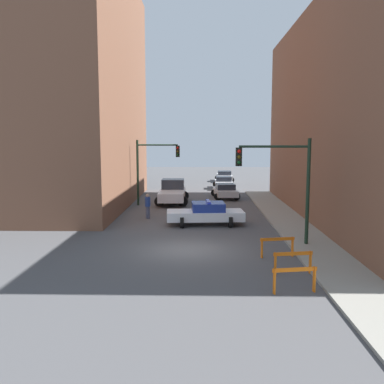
# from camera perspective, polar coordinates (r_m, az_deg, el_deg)

# --- Properties ---
(ground_plane) EXTENTS (120.00, 120.00, 0.00)m
(ground_plane) POSITION_cam_1_polar(r_m,az_deg,el_deg) (20.69, -0.67, -7.71)
(ground_plane) COLOR #4C4C4F
(sidewalk_right) EXTENTS (2.40, 44.00, 0.12)m
(sidewalk_right) POSITION_cam_1_polar(r_m,az_deg,el_deg) (21.39, 16.31, -7.35)
(sidewalk_right) COLOR gray
(sidewalk_right) RESTS_ON ground_plane
(building_corner_left) EXTENTS (14.00, 20.00, 18.22)m
(building_corner_left) POSITION_cam_1_polar(r_m,az_deg,el_deg) (36.48, -19.57, 12.73)
(building_corner_left) COLOR brown
(building_corner_left) RESTS_ON ground_plane
(traffic_light_near) EXTENTS (3.64, 0.35, 5.20)m
(traffic_light_near) POSITION_cam_1_polar(r_m,az_deg,el_deg) (21.33, 12.21, 2.21)
(traffic_light_near) COLOR black
(traffic_light_near) RESTS_ON sidewalk_right
(traffic_light_far) EXTENTS (3.44, 0.35, 5.20)m
(traffic_light_far) POSITION_cam_1_polar(r_m,az_deg,el_deg) (34.07, -5.45, 3.90)
(traffic_light_far) COLOR black
(traffic_light_far) RESTS_ON ground_plane
(police_car) EXTENTS (4.82, 2.58, 1.52)m
(police_car) POSITION_cam_1_polar(r_m,az_deg,el_deg) (26.38, 1.87, -2.86)
(police_car) COLOR white
(police_car) RESTS_ON ground_plane
(white_truck) EXTENTS (2.68, 5.42, 1.90)m
(white_truck) POSITION_cam_1_polar(r_m,az_deg,el_deg) (35.38, -2.61, -0.00)
(white_truck) COLOR silver
(white_truck) RESTS_ON ground_plane
(parked_car_near) EXTENTS (2.50, 4.43, 1.31)m
(parked_car_near) POSITION_cam_1_polar(r_m,az_deg,el_deg) (38.29, 4.45, 0.18)
(parked_car_near) COLOR silver
(parked_car_near) RESTS_ON ground_plane
(parked_car_mid) EXTENTS (2.31, 4.32, 1.31)m
(parked_car_mid) POSITION_cam_1_polar(r_m,az_deg,el_deg) (45.57, 4.24, 1.30)
(parked_car_mid) COLOR silver
(parked_car_mid) RESTS_ON ground_plane
(parked_car_far) EXTENTS (2.29, 4.31, 1.31)m
(parked_car_far) POSITION_cam_1_polar(r_m,az_deg,el_deg) (53.27, 4.34, 2.14)
(parked_car_far) COLOR silver
(parked_car_far) RESTS_ON ground_plane
(pedestrian_crossing) EXTENTS (0.51, 0.51, 1.66)m
(pedestrian_crossing) POSITION_cam_1_polar(r_m,az_deg,el_deg) (28.62, -5.93, -1.83)
(pedestrian_crossing) COLOR #474C66
(pedestrian_crossing) RESTS_ON ground_plane
(barrier_front) EXTENTS (1.59, 0.40, 0.90)m
(barrier_front) POSITION_cam_1_polar(r_m,az_deg,el_deg) (15.40, 13.52, -10.79)
(barrier_front) COLOR orange
(barrier_front) RESTS_ON ground_plane
(barrier_mid) EXTENTS (1.59, 0.41, 0.90)m
(barrier_mid) POSITION_cam_1_polar(r_m,az_deg,el_deg) (17.41, 13.32, -8.68)
(barrier_mid) COLOR orange
(barrier_mid) RESTS_ON ground_plane
(barrier_back) EXTENTS (1.58, 0.44, 0.90)m
(barrier_back) POSITION_cam_1_polar(r_m,az_deg,el_deg) (19.68, 11.31, -6.78)
(barrier_back) COLOR orange
(barrier_back) RESTS_ON ground_plane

